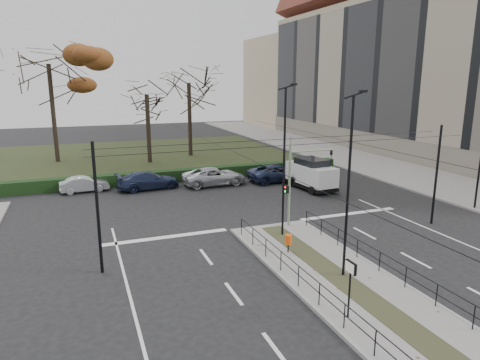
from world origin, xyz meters
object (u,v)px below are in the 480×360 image
object	(u,v)px
streetlamp_median_near	(349,186)
bare_tree_center	(189,88)
rust_tree	(48,64)
info_panel	(350,274)
streetlamp_median_far	(284,161)
parked_car_second	(84,184)
traffic_light	(294,179)
parked_car_fourth	(214,176)
white_van	(311,173)
parked_car_fifth	(278,173)
litter_bin	(288,240)
bare_tree_near	(147,100)
parked_car_third	(148,180)

from	to	relation	value
streetlamp_median_near	bare_tree_center	world-z (taller)	bare_tree_center
rust_tree	bare_tree_center	distance (m)	14.46
info_panel	streetlamp_median_far	size ratio (longest dim) A/B	0.26
info_panel	streetlamp_median_near	world-z (taller)	streetlamp_median_near
streetlamp_median_far	parked_car_second	distance (m)	17.99
traffic_light	info_panel	bearing A→B (deg)	-106.47
parked_car_fourth	rust_tree	distance (m)	22.08
white_van	parked_car_fifth	xyz separation A→B (m)	(-1.27, 3.43, -0.56)
litter_bin	white_van	size ratio (longest dim) A/B	0.19
streetlamp_median_near	rust_tree	bearing A→B (deg)	110.42
traffic_light	parked_car_second	distance (m)	17.50
info_panel	rust_tree	xyz separation A→B (m)	(-10.86, 37.02, 8.29)
white_van	traffic_light	bearing A→B (deg)	-126.52
traffic_light	streetlamp_median_near	xyz separation A→B (m)	(-1.09, -6.88, 1.30)
traffic_light	bare_tree_near	size ratio (longest dim) A/B	0.51
bare_tree_center	bare_tree_near	size ratio (longest dim) A/B	1.16
bare_tree_center	parked_car_fifth	xyz separation A→B (m)	(3.91, -14.96, -6.92)
traffic_light	streetlamp_median_far	xyz separation A→B (m)	(-1.33, -1.36, 1.42)
streetlamp_median_near	parked_car_third	xyz separation A→B (m)	(-5.51, 19.08, -3.49)
parked_car_second	streetlamp_median_near	bearing A→B (deg)	-157.57
bare_tree_near	parked_car_second	bearing A→B (deg)	-123.18
parked_car_third	litter_bin	bearing A→B (deg)	-171.00
litter_bin	bare_tree_near	xyz separation A→B (m)	(-2.49, 27.05, 5.80)
parked_car_second	white_van	bearing A→B (deg)	-112.85
traffic_light	info_panel	distance (m)	10.32
white_van	bare_tree_near	size ratio (longest dim) A/B	0.52
parked_car_fourth	white_van	world-z (taller)	white_van
bare_tree_near	parked_car_fifth	distance (m)	16.39
streetlamp_median_near	parked_car_fifth	bearing A→B (deg)	73.13
parked_car_fourth	white_van	xyz separation A→B (m)	(6.82, -4.06, 0.56)
streetlamp_median_near	bare_tree_near	world-z (taller)	bare_tree_near
white_van	bare_tree_near	xyz separation A→B (m)	(-10.26, 15.82, 5.29)
streetlamp_median_far	bare_tree_near	size ratio (longest dim) A/B	0.88
litter_bin	streetlamp_median_near	world-z (taller)	streetlamp_median_near
bare_tree_near	parked_car_third	bearing A→B (deg)	-99.83
streetlamp_median_far	white_van	bearing A→B (deg)	52.16
parked_car_third	bare_tree_near	distance (m)	12.79
bare_tree_near	parked_car_fifth	bearing A→B (deg)	-54.03
rust_tree	streetlamp_median_near	bearing A→B (deg)	-69.58
streetlamp_median_far	streetlamp_median_near	bearing A→B (deg)	-87.49
info_panel	rust_tree	size ratio (longest dim) A/B	0.16
parked_car_second	parked_car_third	size ratio (longest dim) A/B	0.75
info_panel	parked_car_second	distance (m)	24.48
parked_car_fourth	rust_tree	xyz separation A→B (m)	(-12.55, 15.55, 9.39)
parked_car_second	parked_car_fourth	size ratio (longest dim) A/B	0.70
white_van	parked_car_fifth	size ratio (longest dim) A/B	0.93
info_panel	streetlamp_median_near	size ratio (longest dim) A/B	0.27
parked_car_fourth	bare_tree_center	size ratio (longest dim) A/B	0.49
bare_tree_center	bare_tree_near	distance (m)	5.79
white_van	parked_car_fifth	distance (m)	3.70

